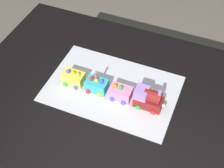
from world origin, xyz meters
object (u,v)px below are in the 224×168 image
object	(u,v)px
cake_locomotive	(148,99)
cake_car_tanker_turquoise	(97,85)
dining_table	(115,110)
cake_car_flatbed_lemon	(74,78)
birthday_candle	(96,75)
cake_car_caboose_bubblegum	(120,93)

from	to	relation	value
cake_locomotive	cake_car_tanker_turquoise	size ratio (longest dim) A/B	1.40
dining_table	cake_car_flatbed_lemon	distance (m)	0.25
dining_table	birthday_candle	world-z (taller)	birthday_candle
cake_car_flatbed_lemon	birthday_candle	xyz separation A→B (m)	(-0.12, -0.00, 0.07)
cake_car_flatbed_lemon	cake_locomotive	bearing A→B (deg)	-180.00
dining_table	cake_locomotive	distance (m)	0.22
dining_table	cake_locomotive	world-z (taller)	cake_locomotive
dining_table	cake_car_caboose_bubblegum	distance (m)	0.14
cake_car_tanker_turquoise	cake_car_flatbed_lemon	xyz separation A→B (m)	(0.12, 0.00, 0.00)
cake_car_caboose_bubblegum	birthday_candle	size ratio (longest dim) A/B	1.94
cake_car_caboose_bubblegum	birthday_candle	bearing A→B (deg)	-0.00
dining_table	cake_locomotive	xyz separation A→B (m)	(-0.16, 0.00, 0.16)
cake_locomotive	cake_car_caboose_bubblegum	size ratio (longest dim) A/B	1.40
cake_locomotive	cake_car_tanker_turquoise	world-z (taller)	cake_locomotive
birthday_candle	cake_car_tanker_turquoise	bearing A→B (deg)	180.00
cake_car_caboose_bubblegum	dining_table	bearing A→B (deg)	-1.68
cake_locomotive	cake_car_flatbed_lemon	bearing A→B (deg)	0.00
cake_car_tanker_turquoise	cake_car_flatbed_lemon	size ratio (longest dim) A/B	1.00
cake_car_tanker_turquoise	cake_car_flatbed_lemon	bearing A→B (deg)	0.00
cake_car_tanker_turquoise	cake_locomotive	bearing A→B (deg)	-180.00
cake_car_tanker_turquoise	cake_car_flatbed_lemon	world-z (taller)	same
dining_table	cake_car_caboose_bubblegum	bearing A→B (deg)	178.32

